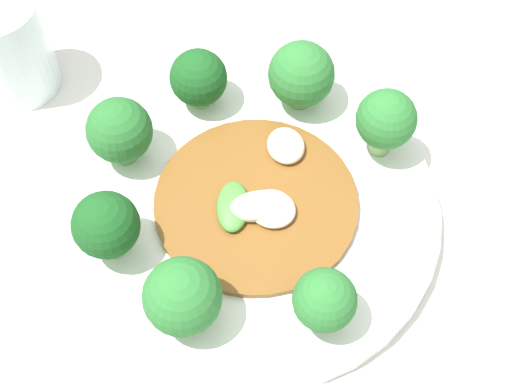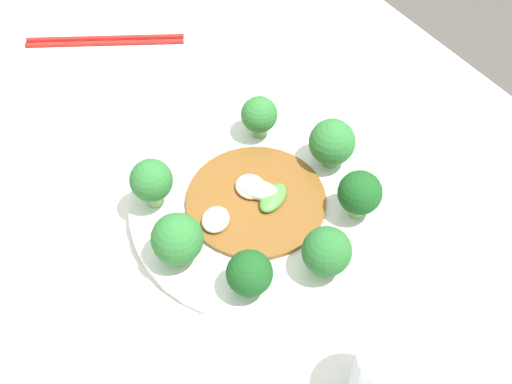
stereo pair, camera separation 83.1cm
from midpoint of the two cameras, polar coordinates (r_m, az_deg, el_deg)
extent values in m
cube|color=silver|center=(0.99, 11.17, -36.50)|extent=(1.12, 0.85, 0.72)
cylinder|color=white|center=(0.62, 14.68, -38.70)|extent=(0.31, 0.31, 0.02)
cylinder|color=#70A356|center=(0.59, 1.19, -35.08)|extent=(0.02, 0.02, 0.02)
sphere|color=#286B2D|center=(0.56, 1.26, -35.24)|extent=(0.06, 0.06, 0.06)
cylinder|color=#7AAD5B|center=(0.60, 8.00, -28.89)|extent=(0.02, 0.02, 0.01)
sphere|color=#19511E|center=(0.57, 8.36, -28.72)|extent=(0.05, 0.05, 0.05)
cylinder|color=#70A356|center=(0.61, 17.52, -27.94)|extent=(0.02, 0.02, 0.01)
sphere|color=#2D7533|center=(0.58, 18.38, -27.66)|extent=(0.06, 0.06, 0.06)
cylinder|color=#70A356|center=(0.64, 23.27, -46.87)|extent=(0.02, 0.02, 0.02)
sphere|color=#2D7533|center=(0.61, 24.54, -47.39)|extent=(0.05, 0.05, 0.05)
cylinder|color=#89B76B|center=(0.60, 1.24, -43.80)|extent=(0.02, 0.02, 0.02)
sphere|color=#19511E|center=(0.57, 1.31, -44.42)|extent=(0.05, 0.05, 0.05)
cylinder|color=#70A356|center=(0.62, 9.92, -48.68)|extent=(0.02, 0.02, 0.02)
sphere|color=#2D7533|center=(0.59, 10.59, -49.50)|extent=(0.06, 0.06, 0.06)
cylinder|color=#89B76B|center=(0.63, 25.54, -31.62)|extent=(0.02, 0.02, 0.02)
sphere|color=#2D7533|center=(0.60, 26.82, -31.46)|extent=(0.05, 0.05, 0.05)
cylinder|color=brown|center=(0.61, 15.00, -38.81)|extent=(0.17, 0.17, 0.01)
ellipsoid|color=silver|center=(0.60, 15.63, -39.70)|extent=(0.06, 0.05, 0.02)
ellipsoid|color=#4C933D|center=(0.60, 13.08, -39.92)|extent=(0.04, 0.06, 0.01)
ellipsoid|color=silver|center=(0.61, 16.93, -39.64)|extent=(0.04, 0.04, 0.01)
ellipsoid|color=beige|center=(0.60, 17.20, -33.57)|extent=(0.05, 0.05, 0.02)
cylinder|color=silver|center=(0.58, -11.25, -24.68)|extent=(0.08, 0.08, 0.10)
camera|label=1|loc=(0.42, 137.02, -64.21)|focal=50.00mm
camera|label=2|loc=(0.42, -42.98, 64.21)|focal=50.00mm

